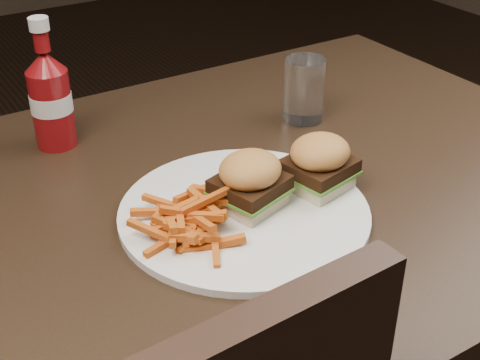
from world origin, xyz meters
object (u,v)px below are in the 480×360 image
ketchup_bottle (52,110)px  tumbler (304,89)px  dining_table (219,200)px  plate (244,213)px

ketchup_bottle → tumbler: size_ratio=1.19×
tumbler → dining_table: bearing=-153.7°
dining_table → ketchup_bottle: size_ratio=9.62×
dining_table → ketchup_bottle: 0.30m
dining_table → tumbler: bearing=26.3°
dining_table → ketchup_bottle: (-0.15, 0.25, 0.08)m
dining_table → tumbler: 0.27m
plate → tumbler: tumbler is taller
dining_table → tumbler: size_ratio=11.46×
plate → ketchup_bottle: (-0.14, 0.33, 0.06)m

